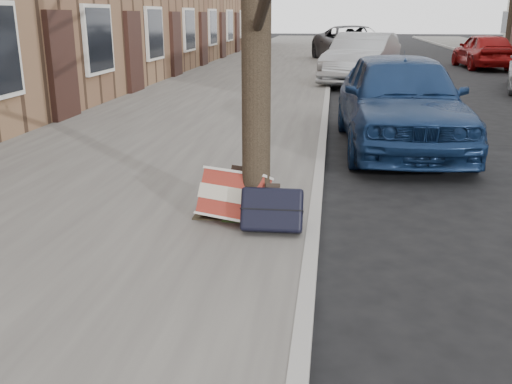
# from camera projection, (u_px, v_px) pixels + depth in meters

# --- Properties ---
(ground) EXTENTS (120.00, 120.00, 0.00)m
(ground) POSITION_uv_depth(u_px,v_px,m) (468.00, 282.00, 4.51)
(ground) COLOR black
(ground) RESTS_ON ground
(near_sidewalk) EXTENTS (5.00, 70.00, 0.12)m
(near_sidewalk) POSITION_uv_depth(u_px,v_px,m) (256.00, 75.00, 19.15)
(near_sidewalk) COLOR slate
(near_sidewalk) RESTS_ON ground
(dirt_patch) EXTENTS (0.85, 0.85, 0.02)m
(dirt_patch) POSITION_uv_depth(u_px,v_px,m) (242.00, 207.00, 5.86)
(dirt_patch) COLOR black
(dirt_patch) RESTS_ON near_sidewalk
(suitcase_red) EXTENTS (0.74, 0.57, 0.50)m
(suitcase_red) POSITION_uv_depth(u_px,v_px,m) (233.00, 196.00, 5.41)
(suitcase_red) COLOR maroon
(suitcase_red) RESTS_ON near_sidewalk
(suitcase_navy) EXTENTS (0.56, 0.34, 0.44)m
(suitcase_navy) POSITION_uv_depth(u_px,v_px,m) (272.00, 209.00, 5.14)
(suitcase_navy) COLOR black
(suitcase_navy) RESTS_ON near_sidewalk
(car_near_front) EXTENTS (1.97, 4.48, 1.50)m
(car_near_front) POSITION_uv_depth(u_px,v_px,m) (400.00, 100.00, 8.85)
(car_near_front) COLOR #12274E
(car_near_front) RESTS_ON ground
(car_near_mid) EXTENTS (2.66, 4.79, 1.49)m
(car_near_mid) POSITION_uv_depth(u_px,v_px,m) (362.00, 59.00, 17.07)
(car_near_mid) COLOR #B0B4B8
(car_near_mid) RESTS_ON ground
(car_near_back) EXTENTS (3.80, 6.06, 1.56)m
(car_near_back) POSITION_uv_depth(u_px,v_px,m) (353.00, 45.00, 23.98)
(car_near_back) COLOR #313236
(car_near_back) RESTS_ON ground
(car_far_back) EXTENTS (1.83, 4.06, 1.35)m
(car_far_back) POSITION_uv_depth(u_px,v_px,m) (483.00, 51.00, 21.92)
(car_far_back) COLOR maroon
(car_far_back) RESTS_ON ground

